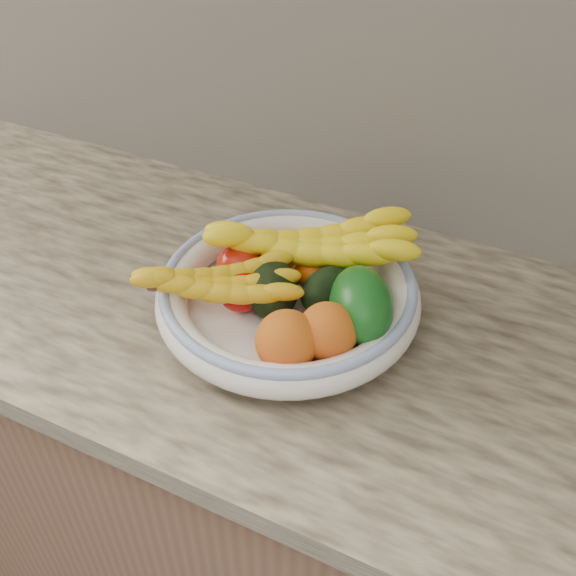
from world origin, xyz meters
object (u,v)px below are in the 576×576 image
at_px(fruit_bowl, 288,294).
at_px(green_mango, 361,305).
at_px(banana_bunch_back, 310,249).
at_px(banana_bunch_front, 218,287).

bearing_deg(fruit_bowl, green_mango, -2.78).
relative_size(green_mango, banana_bunch_back, 0.40).
height_order(green_mango, banana_bunch_back, banana_bunch_back).
xyz_separation_m(banana_bunch_back, banana_bunch_front, (-0.08, -0.13, -0.01)).
xyz_separation_m(green_mango, banana_bunch_back, (-0.11, 0.07, 0.01)).
relative_size(fruit_bowl, banana_bunch_back, 1.17).
height_order(fruit_bowl, banana_bunch_back, banana_bunch_back).
bearing_deg(banana_bunch_back, banana_bunch_front, -149.06).
height_order(fruit_bowl, banana_bunch_front, banana_bunch_front).
distance_m(green_mango, banana_bunch_front, 0.20).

